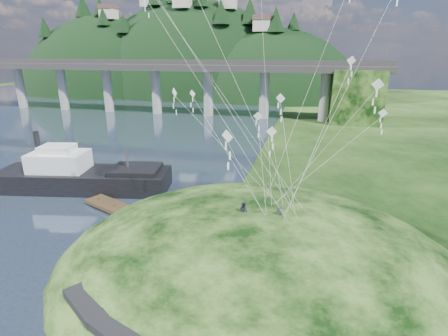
# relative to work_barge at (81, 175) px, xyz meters

# --- Properties ---
(ground) EXTENTS (320.00, 320.00, 0.00)m
(ground) POSITION_rel_work_barge_xyz_m (17.07, -13.28, -1.93)
(ground) COLOR black
(ground) RESTS_ON ground
(grass_hill) EXTENTS (36.00, 32.00, 13.00)m
(grass_hill) POSITION_rel_work_barge_xyz_m (25.07, -11.28, -3.43)
(grass_hill) COLOR black
(grass_hill) RESTS_ON ground
(bridge) EXTENTS (160.00, 11.00, 15.00)m
(bridge) POSITION_rel_work_barge_xyz_m (-9.39, 56.78, 7.78)
(bridge) COLOR #2D2B2B
(bridge) RESTS_ON ground
(far_ridge) EXTENTS (153.00, 70.00, 94.50)m
(far_ridge) POSITION_rel_work_barge_xyz_m (-26.52, 108.89, -9.36)
(far_ridge) COLOR black
(far_ridge) RESTS_ON ground
(work_barge) EXTENTS (22.70, 9.93, 7.69)m
(work_barge) POSITION_rel_work_barge_xyz_m (0.00, 0.00, 0.00)
(work_barge) COLOR black
(work_barge) RESTS_ON ground
(wooden_dock) EXTENTS (14.41, 7.84, 1.05)m
(wooden_dock) POSITION_rel_work_barge_xyz_m (10.54, -6.14, -1.47)
(wooden_dock) COLOR #322314
(wooden_dock) RESTS_ON ground
(kite_flyers) EXTENTS (3.66, 1.03, 1.69)m
(kite_flyers) POSITION_rel_work_barge_xyz_m (24.50, -11.67, 3.87)
(kite_flyers) COLOR #292C37
(kite_flyers) RESTS_ON ground
(kite_swarm) EXTENTS (21.61, 17.58, 17.66)m
(kite_swarm) POSITION_rel_work_barge_xyz_m (24.86, -9.07, 15.43)
(kite_swarm) COLOR white
(kite_swarm) RESTS_ON ground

